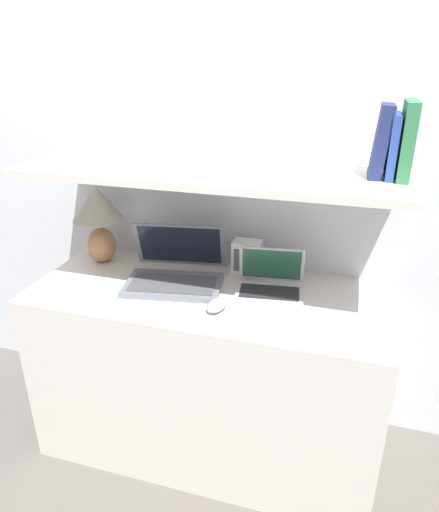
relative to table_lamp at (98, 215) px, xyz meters
name	(u,v)px	position (x,y,z in m)	size (l,w,h in m)	color
ground_plane	(188,492)	(0.54, -0.44, -1.00)	(12.00, 12.00, 0.00)	#56514C
wall_back	(232,167)	(0.54, 0.21, 0.20)	(6.00, 0.05, 2.40)	silver
desk	(208,371)	(0.54, -0.15, -0.61)	(1.40, 0.59, 0.78)	silver
back_riser	(228,291)	(0.54, 0.17, -0.38)	(1.40, 0.04, 1.24)	silver
shelf	(212,170)	(0.54, -0.08, 0.25)	(1.40, 0.53, 0.03)	silver
table_lamp	(98,215)	(0.00, 0.00, 0.00)	(0.22, 0.22, 0.35)	#B27A4C
laptop_large	(176,272)	(0.39, -0.10, -0.17)	(0.43, 0.37, 0.22)	slate
laptop_small	(270,284)	(0.78, -0.08, -0.18)	(0.28, 0.22, 0.17)	silver
computer_mouse	(216,305)	(0.62, -0.27, -0.20)	(0.08, 0.11, 0.04)	#99999E
router_box	(247,257)	(0.65, 0.07, -0.15)	(0.12, 0.09, 0.14)	white
book_green	(406,141)	(1.20, -0.08, 0.39)	(0.04, 0.17, 0.24)	#2D7042
book_blue	(392,146)	(1.16, -0.08, 0.37)	(0.03, 0.14, 0.21)	#284293
book_navy	(381,141)	(1.12, -0.08, 0.38)	(0.06, 0.13, 0.24)	navy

